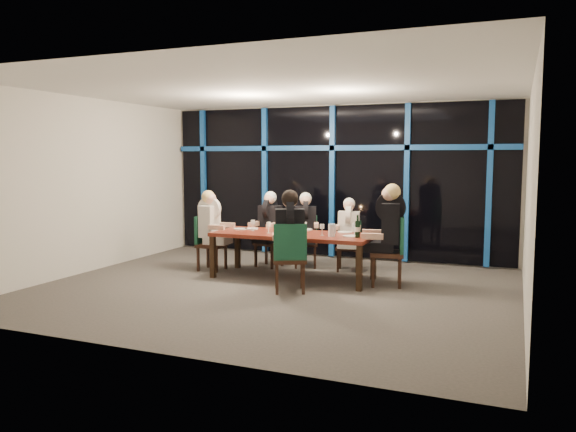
% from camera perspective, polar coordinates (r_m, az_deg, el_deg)
% --- Properties ---
extents(room, '(7.04, 7.00, 3.02)m').
position_cam_1_polar(room, '(8.31, -1.58, 6.30)').
color(room, '#56504C').
rests_on(room, ground).
extents(window_wall, '(6.86, 0.43, 2.94)m').
position_cam_1_polar(window_wall, '(11.06, 4.65, 3.75)').
color(window_wall, black).
rests_on(window_wall, ground).
extents(dining_table, '(2.60, 1.00, 0.75)m').
position_cam_1_polar(dining_table, '(9.14, 0.48, -2.17)').
color(dining_table, maroon).
rests_on(dining_table, ground).
extents(chair_far_left, '(0.49, 0.49, 0.93)m').
position_cam_1_polar(chair_far_left, '(10.23, -1.69, -2.22)').
color(chair_far_left, black).
rests_on(chair_far_left, ground).
extents(chair_far_mid, '(0.55, 0.55, 0.92)m').
position_cam_1_polar(chair_far_mid, '(10.21, 1.79, -2.27)').
color(chair_far_mid, black).
rests_on(chair_far_mid, ground).
extents(chair_far_right, '(0.47, 0.47, 0.87)m').
position_cam_1_polar(chair_far_right, '(9.91, 6.21, -2.71)').
color(chair_far_right, black).
rests_on(chair_far_right, ground).
extents(chair_end_left, '(0.46, 0.46, 0.96)m').
position_cam_1_polar(chair_end_left, '(9.97, -8.18, -2.40)').
color(chair_end_left, black).
rests_on(chair_end_left, ground).
extents(chair_end_right, '(0.59, 0.59, 1.08)m').
position_cam_1_polar(chair_end_right, '(8.79, 10.64, -3.14)').
color(chair_end_right, black).
rests_on(chair_end_right, ground).
extents(chair_near_mid, '(0.63, 0.63, 1.03)m').
position_cam_1_polar(chair_near_mid, '(8.19, 0.20, -3.89)').
color(chair_near_mid, black).
rests_on(chair_near_mid, ground).
extents(diner_far_left, '(0.50, 0.61, 0.91)m').
position_cam_1_polar(diner_far_left, '(10.11, -1.94, -0.19)').
color(diner_far_left, black).
rests_on(diner_far_left, ground).
extents(diner_far_mid, '(0.56, 0.63, 0.90)m').
position_cam_1_polar(diner_far_mid, '(10.09, 1.80, -0.27)').
color(diner_far_mid, black).
rests_on(diner_far_mid, ground).
extents(diner_far_right, '(0.47, 0.58, 0.85)m').
position_cam_1_polar(diner_far_right, '(9.79, 6.18, -0.76)').
color(diner_far_right, silver).
rests_on(diner_far_right, ground).
extents(diner_end_left, '(0.60, 0.48, 0.93)m').
position_cam_1_polar(diner_end_left, '(9.88, -7.80, -0.25)').
color(diner_end_left, silver).
rests_on(diner_end_left, ground).
extents(diner_end_right, '(0.72, 0.60, 1.05)m').
position_cam_1_polar(diner_end_right, '(8.74, 10.09, -0.38)').
color(diner_end_right, black).
rests_on(diner_end_right, ground).
extents(diner_near_mid, '(0.65, 0.71, 1.00)m').
position_cam_1_polar(diner_near_mid, '(8.22, 0.18, -0.98)').
color(diner_near_mid, black).
rests_on(diner_near_mid, ground).
extents(plate_far_left, '(0.24, 0.24, 0.01)m').
position_cam_1_polar(plate_far_left, '(9.66, -3.75, -1.29)').
color(plate_far_left, white).
rests_on(plate_far_left, dining_table).
extents(plate_far_mid, '(0.24, 0.24, 0.01)m').
position_cam_1_polar(plate_far_mid, '(9.54, 1.78, -1.37)').
color(plate_far_mid, white).
rests_on(plate_far_mid, dining_table).
extents(plate_far_right, '(0.24, 0.24, 0.01)m').
position_cam_1_polar(plate_far_right, '(9.25, 5.81, -1.64)').
color(plate_far_right, white).
rests_on(plate_far_right, dining_table).
extents(plate_end_left, '(0.24, 0.24, 0.01)m').
position_cam_1_polar(plate_end_left, '(9.65, -4.83, -1.31)').
color(plate_end_left, white).
rests_on(plate_end_left, dining_table).
extents(plate_end_right, '(0.24, 0.24, 0.01)m').
position_cam_1_polar(plate_end_right, '(8.79, 6.37, -2.05)').
color(plate_end_right, white).
rests_on(plate_end_right, dining_table).
extents(plate_near_mid, '(0.24, 0.24, 0.01)m').
position_cam_1_polar(plate_near_mid, '(8.80, 0.05, -1.99)').
color(plate_near_mid, white).
rests_on(plate_near_mid, dining_table).
extents(wine_bottle, '(0.08, 0.08, 0.35)m').
position_cam_1_polar(wine_bottle, '(8.68, 7.07, -1.31)').
color(wine_bottle, black).
rests_on(wine_bottle, dining_table).
extents(water_pitcher, '(0.12, 0.11, 0.20)m').
position_cam_1_polar(water_pitcher, '(8.75, 4.47, -1.45)').
color(water_pitcher, white).
rests_on(water_pitcher, dining_table).
extents(tea_light, '(0.05, 0.05, 0.03)m').
position_cam_1_polar(tea_light, '(8.88, -0.67, -1.88)').
color(tea_light, '#FF9C4C').
rests_on(tea_light, dining_table).
extents(wine_glass_a, '(0.07, 0.07, 0.18)m').
position_cam_1_polar(wine_glass_a, '(9.13, -1.98, -0.92)').
color(wine_glass_a, silver).
rests_on(wine_glass_a, dining_table).
extents(wine_glass_b, '(0.07, 0.07, 0.17)m').
position_cam_1_polar(wine_glass_b, '(9.25, 1.73, -0.89)').
color(wine_glass_b, white).
rests_on(wine_glass_b, dining_table).
extents(wine_glass_c, '(0.07, 0.07, 0.18)m').
position_cam_1_polar(wine_glass_c, '(8.86, 3.48, -1.14)').
color(wine_glass_c, silver).
rests_on(wine_glass_c, dining_table).
extents(wine_glass_d, '(0.07, 0.07, 0.18)m').
position_cam_1_polar(wine_glass_d, '(9.44, -3.59, -0.70)').
color(wine_glass_d, silver).
rests_on(wine_glass_d, dining_table).
extents(wine_glass_e, '(0.07, 0.07, 0.19)m').
position_cam_1_polar(wine_glass_e, '(8.95, 6.80, -1.08)').
color(wine_glass_e, white).
rests_on(wine_glass_e, dining_table).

